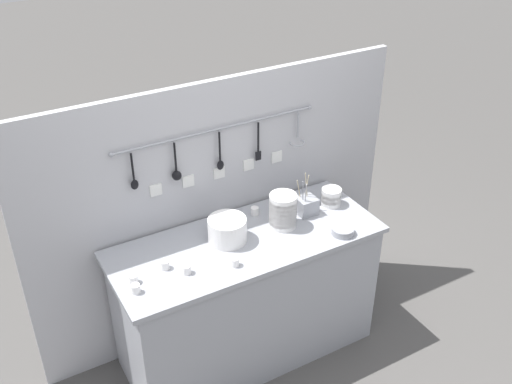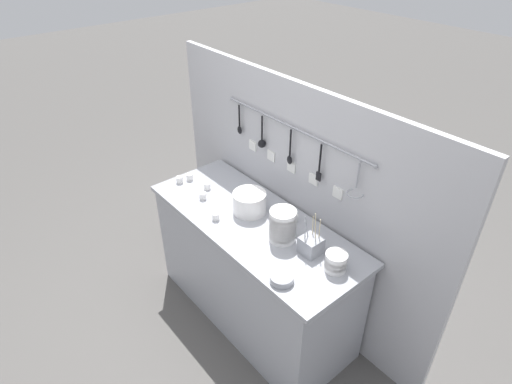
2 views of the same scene
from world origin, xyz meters
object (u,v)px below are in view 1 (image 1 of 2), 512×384
Objects in this scene: steel_mixing_bowl at (343,231)px; cutlery_caddy at (306,205)px; bowl_stack_tall_left at (331,197)px; bowl_stack_nested_right at (283,211)px; plate_stack at (227,230)px; cup_beside_plates at (255,211)px; cup_back_right at (165,265)px; cup_front_right at (136,289)px; cup_by_caddy at (187,270)px; cup_edge_near at (235,262)px; cup_mid_row at (133,279)px.

cutlery_caddy is (-0.06, 0.29, 0.03)m from steel_mixing_bowl.
bowl_stack_tall_left is 0.39m from bowl_stack_nested_right.
plate_stack is (-0.35, 0.03, -0.03)m from bowl_stack_nested_right.
cup_back_right is at bearing -162.15° from cup_beside_plates.
bowl_stack_tall_left is 1.36m from cup_front_right.
cutlery_caddy is at bearing 11.15° from cup_by_caddy.
cup_by_caddy is at bearing -154.33° from plate_stack.
cup_back_right is 1.00× the size of cup_edge_near.
plate_stack is 0.55m from cutlery_caddy.
cup_edge_near is at bearing -25.96° from cup_back_right.
cup_edge_near is 1.00× the size of cup_front_right.
cup_edge_near reaches higher than steel_mixing_bowl.
cup_back_right and cup_beside_plates have the same top height.
cup_beside_plates is (0.27, 0.16, -0.05)m from plate_stack.
bowl_stack_nested_right reaches higher than cup_by_caddy.
cup_front_right is at bearing 175.09° from steel_mixing_bowl.
bowl_stack_nested_right is at bearing 8.21° from cup_front_right.
bowl_stack_tall_left is 0.56× the size of plate_stack.
plate_stack is at bearing 72.26° from cup_edge_near.
cup_edge_near and cup_mid_row have the same top height.
cup_beside_plates is at bearing 114.53° from bowl_stack_nested_right.
cutlery_caddy is at bearing 5.33° from cup_mid_row.
plate_stack reaches higher than cup_edge_near.
cup_beside_plates is 0.93m from cup_front_right.
bowl_stack_nested_right is 0.35m from plate_stack.
cup_by_caddy is at bearing 172.80° from steel_mixing_bowl.
plate_stack reaches higher than cup_back_right.
cutlery_caddy is 5.59× the size of cup_by_caddy.
steel_mixing_bowl is at bearing -8.63° from cup_mid_row.
bowl_stack_tall_left is 2.54× the size of cup_edge_near.
cup_edge_near is at bearing -163.23° from bowl_stack_tall_left.
cup_front_right is (-0.20, -0.11, 0.00)m from cup_back_right.
cup_by_caddy is 0.29m from cup_front_right.
bowl_stack_nested_right is 0.69m from cup_by_caddy.
cutlery_caddy reaches higher than cup_by_caddy.
cup_by_caddy is 1.00× the size of cup_beside_plates.
bowl_stack_tall_left is at bearing 3.97° from cup_back_right.
bowl_stack_nested_right reaches higher than steel_mixing_bowl.
bowl_stack_nested_right is at bearing 136.80° from steel_mixing_bowl.
bowl_stack_nested_right is 4.33× the size of cup_by_caddy.
steel_mixing_bowl is 0.55m from cup_beside_plates.
plate_stack is 0.67m from steel_mixing_bowl.
cutlery_caddy is at bearing 1.69° from plate_stack.
bowl_stack_nested_right is 4.33× the size of cup_mid_row.
cup_mid_row is at bearing 78.69° from cup_front_right.
cup_beside_plates is (0.34, 0.38, 0.00)m from cup_edge_near.
cup_by_caddy and cup_mid_row have the same top height.
cup_mid_row is 0.08m from cup_front_right.
cup_mid_row is (-1.33, -0.11, -0.03)m from bowl_stack_tall_left.
cup_by_caddy is 1.00× the size of cup_mid_row.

